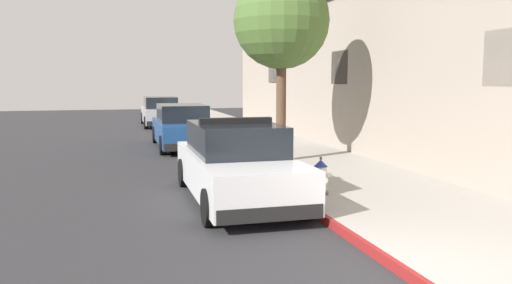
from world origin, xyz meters
The scene contains 9 objects.
ground_plane centered at (-4.12, 10.00, -0.10)m, with size 30.00×60.00×0.20m, color #2B2B2D.
sidewalk_pavement centered at (1.88, 10.00, 0.08)m, with size 3.75×60.00×0.15m, color #9E9991.
curb_painted_edge centered at (-0.04, 10.00, 0.08)m, with size 0.08×60.00×0.15m, color maroon.
storefront_building centered at (6.37, 10.86, 2.79)m, with size 5.49×27.57×5.56m.
police_cruiser centered at (-1.10, 4.97, 0.74)m, with size 1.94×4.84×1.68m.
parked_car_silver_ahead centered at (-1.14, 13.62, 0.74)m, with size 1.94×4.84×1.56m.
parked_car_dark_far centered at (-1.16, 23.07, 0.74)m, with size 1.94×4.84×1.56m.
fire_hydrant centered at (0.50, 4.41, 0.50)m, with size 0.44×0.40×0.76m.
street_tree centered at (1.06, 8.78, 4.04)m, with size 2.67×2.67×5.25m.
Camera 1 is at (-3.39, -5.08, 2.42)m, focal length 36.15 mm.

